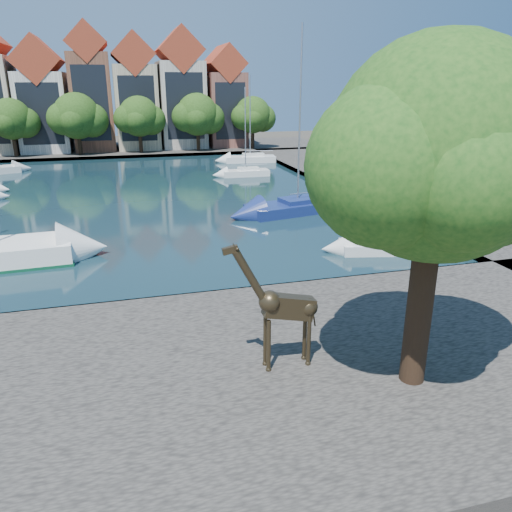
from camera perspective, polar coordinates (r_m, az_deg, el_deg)
The scene contains 21 objects.
ground at distance 23.43m, azimuth -11.14°, elevation -5.63°, with size 160.00×160.00×0.00m, color #38332B.
water_basin at distance 46.33m, azimuth -13.64°, elevation 6.67°, with size 38.00×50.00×0.08m, color black.
near_quay at distance 17.18m, azimuth -9.18°, elevation -14.47°, with size 50.00×14.00×0.50m, color #4D4943.
far_quay at distance 77.87m, azimuth -14.66°, elevation 11.68°, with size 60.00×16.00×0.50m, color #4D4943.
right_quay at distance 53.15m, azimuth 14.61°, elevation 8.39°, with size 14.00×52.00×0.50m, color #4D4943.
plane_tree at distance 15.23m, azimuth 20.39°, elevation 10.36°, with size 8.32×6.40×10.62m.
townhouse_west_inner at distance 77.87m, azimuth -23.16°, elevation 16.06°, with size 6.43×9.18×15.15m.
townhouse_center at distance 77.34m, azimuth -18.28°, elevation 17.35°, with size 5.44×9.18×16.93m.
townhouse_east_inner at distance 77.37m, azimuth -13.60°, elevation 17.29°, with size 5.94×9.18×15.79m.
townhouse_east_mid at distance 77.89m, azimuth -8.61°, elevation 17.88°, with size 6.43×9.18×16.65m.
townhouse_east_end at distance 78.99m, azimuth -3.68°, elevation 17.34°, with size 5.44×9.18×14.43m.
far_tree_west at distance 73.05m, azimuth -26.14°, elevation 13.74°, with size 6.76×5.20×7.36m.
far_tree_mid_west at distance 72.07m, azimuth -19.72°, elevation 14.67°, with size 7.80×6.00×8.00m.
far_tree_mid_east at distance 72.00m, azimuth -13.16°, elevation 15.13°, with size 7.02×5.40×7.52m.
far_tree_east at distance 72.80m, azimuth -6.64°, elevation 15.62°, with size 7.54×5.80×7.84m.
far_tree_far_east at distance 74.46m, azimuth -0.32°, elevation 15.69°, with size 6.76×5.20×7.36m.
giraffe_statue at distance 16.55m, azimuth 2.99°, elevation -5.83°, with size 3.14×0.54×4.49m.
sailboat_right_a at distance 30.82m, azimuth 14.72°, elevation 1.31°, with size 5.75×3.07×8.26m.
sailboat_right_b at distance 39.19m, azimuth 4.76°, elevation 5.89°, with size 8.45×4.41×13.54m.
sailboat_right_c at distance 54.70m, azimuth -1.20°, elevation 9.66°, with size 5.06×1.87×9.17m.
sailboat_right_d at distance 64.48m, azimuth -0.66°, elevation 11.20°, with size 6.47×2.90×10.48m.
Camera 1 is at (-1.16, -21.29, 9.72)m, focal length 35.00 mm.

